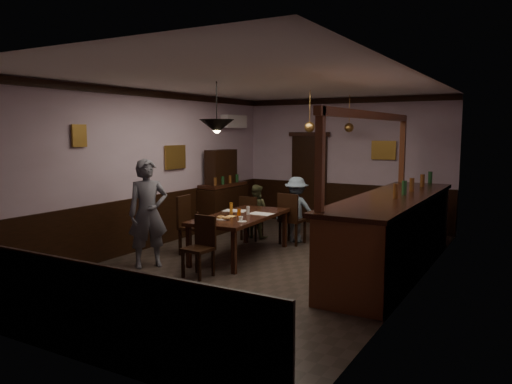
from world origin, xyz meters
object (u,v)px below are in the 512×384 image
Objects in this scene: soda_can at (239,212)px; bar_counter at (393,231)px; person_seated_left at (256,211)px; pendant_iron at (217,126)px; chair_far_right at (291,216)px; pendant_brass_mid at (310,127)px; chair_side at (190,222)px; pendant_brass_far at (349,128)px; dining_table at (241,219)px; coffee_cup at (241,219)px; person_seated_right at (296,210)px; sideboard at (223,198)px; chair_far_left at (250,216)px; person_standing at (148,213)px.

soda_can is 0.03× the size of bar_counter.
pendant_iron is at bearing 108.17° from person_seated_left.
pendant_iron is (0.61, -2.31, 1.74)m from person_seated_left.
bar_counter reaches higher than chair_far_right.
soda_can is at bearing -168.61° from bar_counter.
person_seated_left is 1.38× the size of pendant_brass_mid.
pendant_brass_far is at bearing -36.74° from chair_side.
dining_table is 0.66m from coffee_cup.
soda_can is at bearing -113.98° from pendant_brass_mid.
chair_far_right is at bearing -47.56° from chair_side.
person_seated_right is 1.62× the size of pendant_brass_far.
chair_far_right is 0.56× the size of sideboard.
coffee_cup is (0.34, -0.55, 0.11)m from dining_table.
chair_side is (-1.27, -1.56, 0.02)m from chair_far_right.
pendant_brass_mid is at bearing 64.10° from dining_table.
chair_far_left is 0.89m from chair_far_right.
sideboard is 3.53m from pendant_iron.
dining_table is 1.80m from pendant_iron.
pendant_iron and pendant_brass_mid have the same top height.
person_seated_right is (0.34, 1.58, -0.03)m from dining_table.
person_standing reaches higher than person_seated_right.
pendant_iron reaches higher than chair_side.
chair_far_right is at bearing 81.84° from pendant_iron.
bar_counter reaches higher than person_seated_right.
chair_far_left is at bearing -30.15° from sideboard.
chair_side is (-0.39, -1.51, 0.08)m from chair_far_left.
soda_can is at bearing 79.30° from chair_far_right.
sideboard is (-1.63, 1.88, 0.04)m from dining_table.
person_seated_right reaches higher than chair_side.
chair_side reaches higher than chair_far_left.
chair_side is 2.24m from person_seated_right.
pendant_iron is 1.00× the size of pendant_brass_mid.
sideboard reaches higher than soda_can.
chair_side is at bearing -168.68° from bar_counter.
chair_far_right is 1.26× the size of pendant_iron.
pendant_brass_mid is at bearing -177.42° from chair_far_left.
chair_side is 2.89m from pendant_brass_mid.
pendant_brass_mid is (0.34, 1.96, 1.50)m from coffee_cup.
person_seated_left is at bearing -91.01° from chair_far_left.
person_seated_left is (0.41, 2.83, -0.33)m from person_standing.
chair_side is 1.31× the size of pendant_brass_mid.
dining_table is 2.48m from sideboard.
pendant_iron is at bearing -154.03° from bar_counter.
pendant_iron is at bearing -57.86° from sideboard.
chair_side is 1.09m from person_standing.
chair_far_right is 1.26× the size of pendant_brass_far.
person_standing is at bearing 169.33° from chair_side.
chair_side reaches higher than soda_can.
person_seated_right is at bearing 152.82° from bar_counter.
pendant_brass_mid is (1.61, 1.68, 1.72)m from chair_side.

